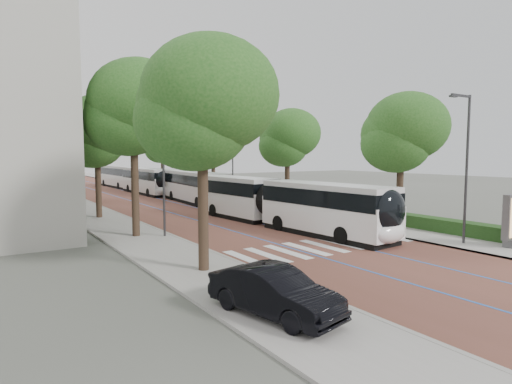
# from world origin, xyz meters

# --- Properties ---
(ground) EXTENTS (160.00, 160.00, 0.00)m
(ground) POSITION_xyz_m (0.00, 0.00, 0.00)
(ground) COLOR #51544C
(ground) RESTS_ON ground
(road) EXTENTS (11.00, 140.00, 0.02)m
(road) POSITION_xyz_m (0.00, 40.00, 0.01)
(road) COLOR brown
(road) RESTS_ON ground
(sidewalk_left) EXTENTS (4.00, 140.00, 0.12)m
(sidewalk_left) POSITION_xyz_m (-7.50, 40.00, 0.06)
(sidewalk_left) COLOR gray
(sidewalk_left) RESTS_ON ground
(sidewalk_right) EXTENTS (4.00, 140.00, 0.12)m
(sidewalk_right) POSITION_xyz_m (7.50, 40.00, 0.06)
(sidewalk_right) COLOR gray
(sidewalk_right) RESTS_ON ground
(kerb_left) EXTENTS (0.20, 140.00, 0.14)m
(kerb_left) POSITION_xyz_m (-5.60, 40.00, 0.06)
(kerb_left) COLOR gray
(kerb_left) RESTS_ON ground
(kerb_right) EXTENTS (0.20, 140.00, 0.14)m
(kerb_right) POSITION_xyz_m (5.60, 40.00, 0.06)
(kerb_right) COLOR gray
(kerb_right) RESTS_ON ground
(zebra_crossing) EXTENTS (10.55, 3.60, 0.01)m
(zebra_crossing) POSITION_xyz_m (0.20, 1.00, 0.03)
(zebra_crossing) COLOR silver
(zebra_crossing) RESTS_ON ground
(lane_line_left) EXTENTS (0.12, 126.00, 0.01)m
(lane_line_left) POSITION_xyz_m (-1.60, 40.00, 0.02)
(lane_line_left) COLOR blue
(lane_line_left) RESTS_ON road
(lane_line_right) EXTENTS (0.12, 126.00, 0.01)m
(lane_line_right) POSITION_xyz_m (1.60, 40.00, 0.02)
(lane_line_right) COLOR blue
(lane_line_right) RESTS_ON road
(hedge) EXTENTS (1.20, 14.00, 0.80)m
(hedge) POSITION_xyz_m (9.10, 0.00, 0.52)
(hedge) COLOR #183A14
(hedge) RESTS_ON sidewalk_right
(streetlight_near) EXTENTS (1.82, 0.20, 8.00)m
(streetlight_near) POSITION_xyz_m (6.62, -3.00, 4.82)
(streetlight_near) COLOR #323235
(streetlight_near) RESTS_ON sidewalk_right
(streetlight_far) EXTENTS (1.82, 0.20, 8.00)m
(streetlight_far) POSITION_xyz_m (6.62, 22.00, 4.82)
(streetlight_far) COLOR #323235
(streetlight_far) RESTS_ON sidewalk_right
(lamp_post_left) EXTENTS (0.14, 0.14, 8.00)m
(lamp_post_left) POSITION_xyz_m (-6.10, 8.00, 4.12)
(lamp_post_left) COLOR #323235
(lamp_post_left) RESTS_ON sidewalk_left
(trees_left) EXTENTS (6.43, 60.91, 10.23)m
(trees_left) POSITION_xyz_m (-7.50, 26.99, 6.94)
(trees_left) COLOR black
(trees_left) RESTS_ON ground
(trees_right) EXTENTS (5.45, 47.16, 8.38)m
(trees_right) POSITION_xyz_m (7.70, 21.91, 6.01)
(trees_right) COLOR black
(trees_right) RESTS_ON ground
(lead_bus) EXTENTS (3.77, 18.52, 3.20)m
(lead_bus) POSITION_xyz_m (2.11, 7.02, 1.63)
(lead_bus) COLOR black
(lead_bus) RESTS_ON ground
(bus_queued_0) EXTENTS (3.30, 12.53, 3.20)m
(bus_queued_0) POSITION_xyz_m (3.27, 23.22, 1.62)
(bus_queued_0) COLOR white
(bus_queued_0) RESTS_ON ground
(bus_queued_1) EXTENTS (2.68, 12.43, 3.20)m
(bus_queued_1) POSITION_xyz_m (2.60, 35.65, 1.62)
(bus_queued_1) COLOR white
(bus_queued_1) RESTS_ON ground
(bus_queued_2) EXTENTS (2.86, 12.46, 3.20)m
(bus_queued_2) POSITION_xyz_m (2.73, 48.53, 1.62)
(bus_queued_2) COLOR white
(bus_queued_2) RESTS_ON ground
(ad_panel) EXTENTS (1.35, 0.54, 2.79)m
(ad_panel) POSITION_xyz_m (7.84, -4.94, 1.58)
(ad_panel) COLOR #59595B
(ad_panel) RESTS_ON sidewalk_right
(parked_car) EXTENTS (2.46, 4.68, 1.47)m
(parked_car) POSITION_xyz_m (-8.04, -5.82, 0.85)
(parked_car) COLOR black
(parked_car) RESTS_ON sidewalk_left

